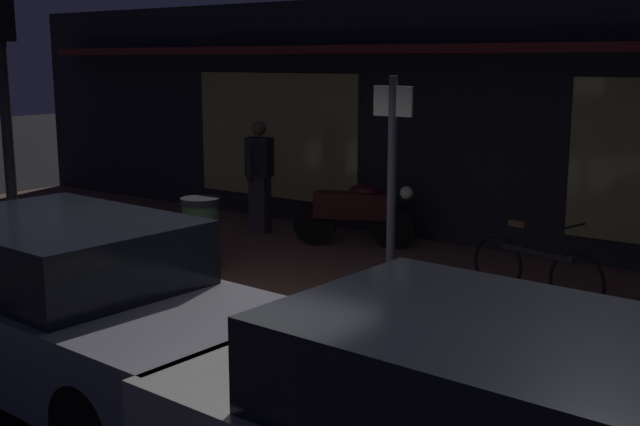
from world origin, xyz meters
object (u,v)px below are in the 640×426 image
Objects in this scene: bicycle_parked at (535,270)px; person_photographer at (260,174)px; traffic_light_pole at (3,81)px; sign_post at (392,180)px; motorcycle at (356,211)px; parked_car_far at (69,304)px; trash_bin at (201,235)px.

person_photographer reaches higher than bicycle_parked.
traffic_light_pole is at bearing -149.94° from bicycle_parked.
motorcycle is at bearing 130.82° from sign_post.
traffic_light_pole is at bearing -117.29° from motorcycle.
sign_post is 0.67× the size of traffic_light_pole.
sign_post is at bearing -49.18° from motorcycle.
traffic_light_pole is (-2.03, -3.94, 1.83)m from motorcycle.
person_photographer is at bearing 84.78° from traffic_light_pole.
traffic_light_pole is 0.86× the size of parked_car_far.
person_photographer is (-4.66, 0.97, 0.52)m from bicycle_parked.
sign_post reaches higher than trash_bin.
sign_post is at bearing -30.30° from person_photographer.
traffic_light_pole is (-0.35, -3.87, 1.45)m from person_photographer.
motorcycle is 2.95m from sign_post.
trash_bin is at bearing -161.54° from bicycle_parked.
bicycle_parked is at bearing 44.01° from sign_post.
sign_post is at bearing -135.99° from bicycle_parked.
trash_bin is (-2.58, -0.14, -0.89)m from sign_post.
person_photographer reaches higher than parked_car_far.
bicycle_parked is 4.79m from person_photographer.
sign_post is at bearing 24.97° from traffic_light_pole.
sign_post reaches higher than parked_car_far.
traffic_light_pole is at bearing -155.03° from sign_post.
parked_car_far is at bearing -24.56° from traffic_light_pole.
bicycle_parked is 1.74× the size of trash_bin.
trash_bin reaches higher than bicycle_parked.
sign_post is (3.53, -2.06, 0.48)m from person_photographer.
motorcycle is at bearing 95.89° from parked_car_far.
bicycle_parked is 3.91m from trash_bin.
trash_bin is (-3.71, -1.24, 0.11)m from bicycle_parked.
parked_car_far is (2.56, -1.17, -1.77)m from traffic_light_pole.
sign_post is 4.39m from traffic_light_pole.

